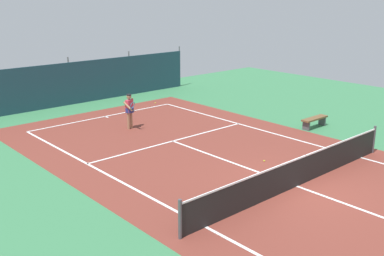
{
  "coord_description": "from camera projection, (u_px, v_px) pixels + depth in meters",
  "views": [
    {
      "loc": [
        -11.78,
        -8.06,
        6.07
      ],
      "look_at": [
        -0.08,
        5.08,
        0.9
      ],
      "focal_mm": 42.82,
      "sensor_mm": 36.0,
      "label": 1
    }
  ],
  "objects": [
    {
      "name": "tennis_ball_midcourt",
      "position": [
        264.0,
        161.0,
        17.2
      ],
      "size": [
        0.07,
        0.07,
        0.07
      ],
      "primitive_type": "sphere",
      "color": "#CCDB33",
      "rests_on": "ground"
    },
    {
      "name": "back_fence",
      "position": [
        67.0,
        92.0,
        26.27
      ],
      "size": [
        16.3,
        0.98,
        2.7
      ],
      "color": "#1E3D4C",
      "rests_on": "ground"
    },
    {
      "name": "tennis_player",
      "position": [
        130.0,
        109.0,
        21.16
      ],
      "size": [
        0.58,
        0.82,
        1.64
      ],
      "rotation": [
        0.0,
        0.0,
        3.42
      ],
      "color": "#9E7051",
      "rests_on": "ground"
    },
    {
      "name": "tennis_ball_near_player",
      "position": [
        155.0,
        103.0,
        26.33
      ],
      "size": [
        0.07,
        0.07,
        0.07
      ],
      "primitive_type": "sphere",
      "color": "#CCDB33",
      "rests_on": "ground"
    },
    {
      "name": "courtside_bench",
      "position": [
        315.0,
        120.0,
        21.49
      ],
      "size": [
        1.6,
        0.4,
        0.49
      ],
      "color": "brown",
      "rests_on": "ground"
    },
    {
      "name": "court_surface",
      "position": [
        297.0,
        186.0,
        15.0
      ],
      "size": [
        11.02,
        26.6,
        0.01
      ],
      "color": "brown",
      "rests_on": "ground"
    },
    {
      "name": "tennis_net",
      "position": [
        298.0,
        172.0,
        14.85
      ],
      "size": [
        10.12,
        0.1,
        1.1
      ],
      "color": "black",
      "rests_on": "ground"
    },
    {
      "name": "ground_plane",
      "position": [
        297.0,
        186.0,
        15.0
      ],
      "size": [
        36.0,
        36.0,
        0.0
      ],
      "primitive_type": "plane",
      "color": "#387A4C"
    }
  ]
}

